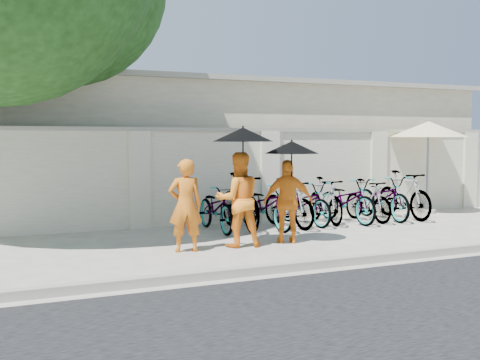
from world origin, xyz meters
name	(u,v)px	position (x,y,z in m)	size (l,w,h in m)	color
ground	(247,250)	(0.00, 0.00, 0.00)	(80.00, 80.00, 0.00)	beige
kerb	(299,266)	(0.00, -1.70, 0.06)	(40.00, 0.16, 0.12)	gray
compound_wall	(226,177)	(1.00, 3.20, 1.00)	(20.00, 0.30, 2.00)	beige
building_behind	(206,147)	(2.00, 7.00, 1.60)	(14.00, 6.00, 3.20)	beige
monk_left	(185,205)	(-0.98, 0.28, 0.76)	(0.56, 0.36, 1.52)	orange
monk_center	(238,200)	(-0.01, 0.34, 0.81)	(0.79, 0.61, 1.62)	orange
parasol_center	(243,135)	(0.04, 0.26, 1.92)	(1.04, 1.04, 1.12)	black
monk_right	(288,201)	(0.94, 0.30, 0.74)	(0.87, 0.36, 1.48)	orange
parasol_right	(292,147)	(0.96, 0.22, 1.70)	(0.95, 0.95, 0.97)	black
patio_umbrella	(428,130)	(6.15, 2.59, 2.05)	(2.42, 2.42, 2.27)	gray
bike_0	(216,208)	(0.30, 2.06, 0.47)	(0.62, 1.78, 0.94)	gray
bike_1	(240,201)	(0.81, 2.05, 0.58)	(0.54, 1.92, 1.15)	gray
bike_2	(266,205)	(1.32, 1.91, 0.48)	(0.64, 1.85, 0.97)	gray
bike_3	(288,203)	(1.84, 1.89, 0.51)	(0.48, 1.70, 1.02)	gray
bike_4	(305,203)	(2.35, 2.10, 0.47)	(0.63, 1.80, 0.94)	gray
bike_5	(325,200)	(2.87, 2.09, 0.50)	(0.47, 1.68, 1.01)	gray
bike_6	(347,200)	(3.38, 2.01, 0.50)	(0.66, 1.89, 0.99)	gray
bike_7	(368,200)	(3.89, 1.96, 0.47)	(0.44, 1.57, 0.95)	gray
bike_8	(383,197)	(4.41, 2.07, 0.51)	(0.67, 1.93, 1.01)	gray
bike_9	(404,195)	(4.92, 1.99, 0.55)	(0.52, 1.84, 1.11)	gray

